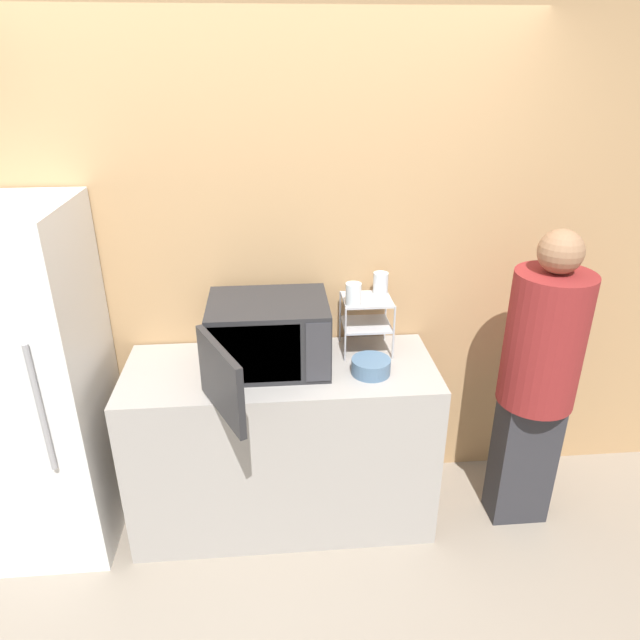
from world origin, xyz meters
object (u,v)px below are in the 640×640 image
(glass_front_left, at_px, (353,294))
(bowl, at_px, (371,367))
(dish_rack, at_px, (367,313))
(refrigerator, at_px, (25,387))
(glass_back_right, at_px, (381,283))
(person, at_px, (539,372))
(microwave, at_px, (267,336))

(glass_front_left, bearing_deg, bowl, -69.11)
(dish_rack, bearing_deg, refrigerator, -174.11)
(glass_back_right, distance_m, person, 0.89)
(refrigerator, bearing_deg, dish_rack, 5.89)
(glass_front_left, xyz_separation_m, person, (0.89, -0.21, -0.36))
(bowl, distance_m, refrigerator, 1.65)
(person, relative_size, refrigerator, 0.92)
(dish_rack, xyz_separation_m, bowl, (-0.01, -0.25, -0.17))
(dish_rack, xyz_separation_m, person, (0.81, -0.28, -0.22))
(person, distance_m, refrigerator, 2.47)
(microwave, relative_size, glass_back_right, 7.76)
(microwave, distance_m, glass_back_right, 0.64)
(glass_back_right, xyz_separation_m, person, (0.74, -0.34, -0.36))
(glass_back_right, xyz_separation_m, refrigerator, (-1.73, -0.24, -0.38))
(microwave, distance_m, bowl, 0.52)
(bowl, bearing_deg, refrigerator, 177.40)
(person, bearing_deg, microwave, 173.71)
(glass_front_left, relative_size, glass_back_right, 1.00)
(dish_rack, distance_m, bowl, 0.30)
(microwave, height_order, glass_front_left, glass_front_left)
(microwave, bearing_deg, glass_back_right, 18.89)
(dish_rack, relative_size, bowl, 1.53)
(glass_back_right, bearing_deg, microwave, -161.11)
(microwave, bearing_deg, bowl, -12.88)
(microwave, distance_m, person, 1.34)
(microwave, xyz_separation_m, refrigerator, (-1.15, -0.04, -0.20))
(glass_front_left, bearing_deg, glass_back_right, 40.47)
(dish_rack, height_order, refrigerator, refrigerator)
(glass_front_left, xyz_separation_m, bowl, (0.07, -0.18, -0.31))
(refrigerator, bearing_deg, microwave, 1.89)
(glass_back_right, bearing_deg, glass_front_left, -139.53)
(glass_back_right, distance_m, refrigerator, 1.79)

